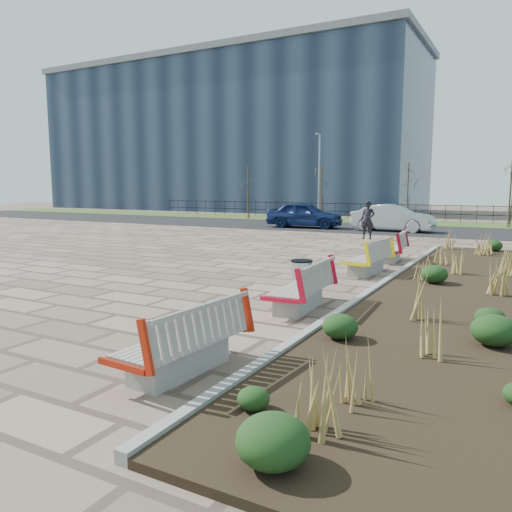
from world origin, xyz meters
The scene contains 20 objects.
ground centered at (0.00, 0.00, 0.00)m, with size 120.00×120.00×0.00m, color #876C5D.
planting_bed centered at (6.25, 5.00, 0.05)m, with size 4.50×18.00×0.10m, color black.
planting_curb centered at (3.92, 5.00, 0.07)m, with size 0.16×18.00×0.15m, color gray.
grass_verge_far centered at (0.00, 28.00, 0.02)m, with size 80.00×5.00×0.04m, color #33511E.
road centered at (0.00, 22.00, 0.01)m, with size 80.00×7.00×0.02m, color black.
bench_a centered at (3.00, -1.90, 0.50)m, with size 0.90×2.10×1.00m, color #A31D0A, non-canonical shape.
bench_b centered at (3.00, 2.07, 0.50)m, with size 0.90×2.10×1.00m, color red, non-canonical shape.
bench_c centered at (3.00, 6.89, 0.50)m, with size 0.90×2.10×1.00m, color yellow, non-canonical shape.
bench_d centered at (3.00, 9.71, 0.50)m, with size 0.90×2.10×1.00m, color #A50B1F, non-canonical shape.
litter_bin centered at (2.61, 3.11, 0.43)m, with size 0.48×0.48×0.85m, color #B2B2B7.
pedestrian centered at (0.34, 16.23, 0.91)m, with size 0.66×0.44×1.82m, color black.
car_blue centered at (-4.81, 20.73, 0.80)m, with size 1.83×4.56×1.55m, color #121F50.
car_silver centered at (0.43, 20.88, 0.76)m, with size 1.56×4.47×1.47m, color #A2A6A9.
tree_a centered at (-12.00, 26.50, 2.04)m, with size 1.40×1.40×4.00m, color #4C3D2D, non-canonical shape.
tree_b centered at (-6.00, 26.50, 2.04)m, with size 1.40×1.40×4.00m, color #4C3D2D, non-canonical shape.
tree_c centered at (0.00, 26.50, 2.04)m, with size 1.40×1.40×4.00m, color #4C3D2D, non-canonical shape.
tree_d centered at (6.00, 26.50, 2.04)m, with size 1.40×1.40×4.00m, color #4C3D2D, non-canonical shape.
lamp_west centered at (-6.00, 26.00, 3.04)m, with size 0.24×0.60×6.00m, color gray, non-canonical shape.
railing_fence centered at (0.00, 29.50, 0.64)m, with size 44.00×0.10×1.20m, color black, non-canonical shape.
building_glass centered at (-22.00, 40.00, 7.50)m, with size 40.00×14.00×15.00m, color #192338.
Camera 1 is at (7.00, -7.10, 2.52)m, focal length 35.00 mm.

